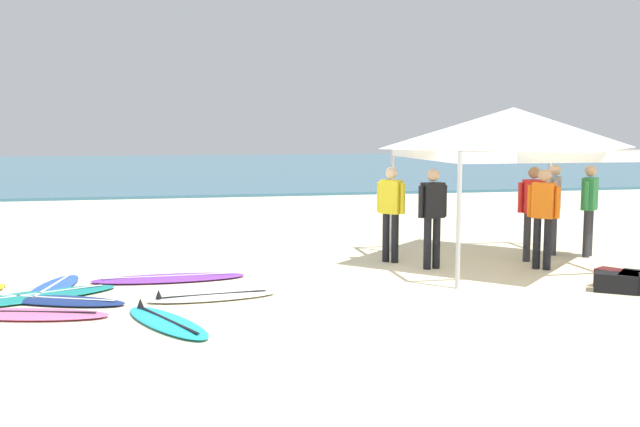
% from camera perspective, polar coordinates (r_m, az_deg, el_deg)
% --- Properties ---
extents(ground_plane, '(80.00, 80.00, 0.00)m').
position_cam_1_polar(ground_plane, '(11.30, 3.72, -5.54)').
color(ground_plane, beige).
extents(sea, '(80.00, 36.00, 0.10)m').
position_cam_1_polar(sea, '(43.19, -7.81, 3.61)').
color(sea, '#386B84').
rests_on(sea, ground).
extents(canopy_tent, '(3.43, 3.43, 2.75)m').
position_cam_1_polar(canopy_tent, '(13.10, 14.91, 6.48)').
color(canopy_tent, '#B7B7BC').
rests_on(canopy_tent, ground).
extents(surfboard_white, '(1.86, 0.69, 0.19)m').
position_cam_1_polar(surfboard_white, '(10.41, -8.49, -6.47)').
color(surfboard_white, white).
rests_on(surfboard_white, ground).
extents(surfboard_pink, '(2.22, 1.11, 0.19)m').
position_cam_1_polar(surfboard_pink, '(10.09, -22.11, -7.33)').
color(surfboard_pink, pink).
rests_on(surfboard_pink, ground).
extents(surfboard_cyan, '(1.29, 1.91, 0.19)m').
position_cam_1_polar(surfboard_cyan, '(9.20, -11.95, -8.32)').
color(surfboard_cyan, '#23B2CC').
rests_on(surfboard_cyan, ground).
extents(surfboard_purple, '(2.41, 0.69, 0.19)m').
position_cam_1_polar(surfboard_purple, '(11.78, -11.80, -4.98)').
color(surfboard_purple, purple).
rests_on(surfboard_purple, ground).
extents(surfboard_blue, '(0.84, 1.89, 0.19)m').
position_cam_1_polar(surfboard_blue, '(11.59, -20.22, -5.46)').
color(surfboard_blue, blue).
rests_on(surfboard_blue, ground).
extents(surfboard_navy, '(2.06, 1.30, 0.19)m').
position_cam_1_polar(surfboard_navy, '(10.72, -19.98, -6.42)').
color(surfboard_navy, navy).
rests_on(surfboard_navy, ground).
extents(surfboard_teal, '(2.57, 1.63, 0.19)m').
position_cam_1_polar(surfboard_teal, '(11.06, -22.03, -6.11)').
color(surfboard_teal, '#19847F').
rests_on(surfboard_teal, ground).
extents(person_grey, '(0.36, 0.50, 1.71)m').
position_cam_1_polar(person_grey, '(14.43, 17.91, 0.81)').
color(person_grey, '#383842').
rests_on(person_grey, ground).
extents(person_black, '(0.54, 0.29, 1.71)m').
position_cam_1_polar(person_black, '(12.46, 8.83, 0.16)').
color(person_black, black).
rests_on(person_black, ground).
extents(person_green, '(0.42, 0.41, 1.71)m').
position_cam_1_polar(person_green, '(14.39, 20.38, 0.70)').
color(person_green, '#2D2D33').
rests_on(person_green, ground).
extents(person_red, '(0.54, 0.29, 1.71)m').
position_cam_1_polar(person_red, '(13.54, 16.38, 0.49)').
color(person_red, '#2D2D33').
rests_on(person_red, ground).
extents(person_orange, '(0.42, 0.41, 1.71)m').
position_cam_1_polar(person_orange, '(12.84, 17.12, 0.13)').
color(person_orange, black).
rests_on(person_orange, ground).
extents(person_yellow, '(0.42, 0.41, 1.71)m').
position_cam_1_polar(person_yellow, '(12.99, 5.58, 0.48)').
color(person_yellow, black).
rests_on(person_yellow, ground).
extents(gear_bag_near_tent, '(0.60, 0.68, 0.28)m').
position_cam_1_polar(gear_bag_near_tent, '(11.83, 22.31, -4.78)').
color(gear_bag_near_tent, '#4C1919').
rests_on(gear_bag_near_tent, ground).
extents(gear_bag_by_pole, '(0.64, 0.66, 0.28)m').
position_cam_1_polar(gear_bag_by_pole, '(11.72, 23.28, -4.94)').
color(gear_bag_by_pole, black).
rests_on(gear_bag_by_pole, ground).
extents(gear_bag_on_sand, '(0.67, 0.61, 0.28)m').
position_cam_1_polar(gear_bag_on_sand, '(11.55, 22.23, -5.06)').
color(gear_bag_on_sand, black).
rests_on(gear_bag_on_sand, ground).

